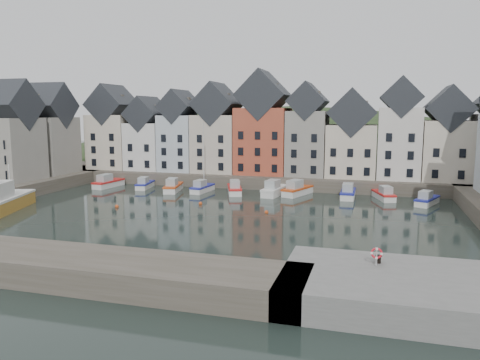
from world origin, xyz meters
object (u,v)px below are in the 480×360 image
at_px(boat_a, 108,183).
at_px(life_ring_post, 377,254).
at_px(large_vessel, 2,201).
at_px(mooring_bollard, 378,259).
at_px(boat_d, 202,188).

height_order(boat_a, life_ring_post, life_ring_post).
distance_m(large_vessel, life_ring_post, 48.05).
bearing_deg(boat_a, mooring_bollard, -34.07).
height_order(boat_a, mooring_bollard, mooring_bollard).
height_order(large_vessel, mooring_bollard, large_vessel).
bearing_deg(boat_a, boat_d, 4.67).
xyz_separation_m(mooring_bollard, life_ring_post, (-0.14, -0.64, 0.55)).
bearing_deg(mooring_bollard, large_vessel, 162.89).
bearing_deg(boat_d, large_vessel, -127.02).
distance_m(boat_a, mooring_bollard, 56.29).
bearing_deg(large_vessel, life_ring_post, -34.81).
bearing_deg(boat_d, life_ring_post, -48.47).
xyz_separation_m(boat_d, life_ring_post, (26.59, -35.95, 2.14)).
xyz_separation_m(boat_d, large_vessel, (-19.12, -21.19, 0.72)).
bearing_deg(large_vessel, boat_a, 67.46).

